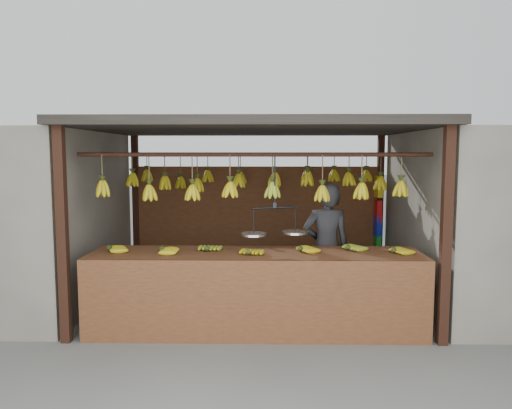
{
  "coord_description": "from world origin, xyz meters",
  "views": [
    {
      "loc": [
        0.12,
        -6.63,
        2.02
      ],
      "look_at": [
        0.0,
        0.3,
        1.3
      ],
      "focal_mm": 35.0,
      "sensor_mm": 36.0,
      "label": 1
    }
  ],
  "objects": [
    {
      "name": "stall",
      "position": [
        0.0,
        0.33,
        1.97
      ],
      "size": [
        4.3,
        3.3,
        2.4
      ],
      "color": "black",
      "rests_on": "ground"
    },
    {
      "name": "counter",
      "position": [
        0.02,
        -1.24,
        0.71
      ],
      "size": [
        3.74,
        0.85,
        0.96
      ],
      "color": "brown",
      "rests_on": "ground"
    },
    {
      "name": "hanging_bananas",
      "position": [
        -0.0,
        0.0,
        1.63
      ],
      "size": [
        3.54,
        2.23,
        0.39
      ],
      "color": "#B9A413",
      "rests_on": "ground"
    },
    {
      "name": "ground",
      "position": [
        0.0,
        0.0,
        0.0
      ],
      "size": [
        80.0,
        80.0,
        0.0
      ],
      "primitive_type": "plane",
      "color": "#5B5B57"
    },
    {
      "name": "bag_bundles",
      "position": [
        1.94,
        1.35,
        0.99
      ],
      "size": [
        0.08,
        0.26,
        1.29
      ],
      "color": "yellow",
      "rests_on": "ground"
    },
    {
      "name": "balance_scale",
      "position": [
        0.24,
        -1.0,
        1.15
      ],
      "size": [
        0.77,
        0.44,
        0.91
      ],
      "color": "black",
      "rests_on": "ground"
    },
    {
      "name": "vendor",
      "position": [
        0.9,
        -0.4,
        0.82
      ],
      "size": [
        0.63,
        0.43,
        1.64
      ],
      "primitive_type": "imported",
      "rotation": [
        0.0,
        0.0,
        3.21
      ],
      "color": "#262628",
      "rests_on": "ground"
    }
  ]
}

